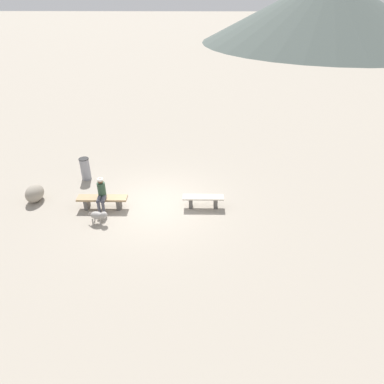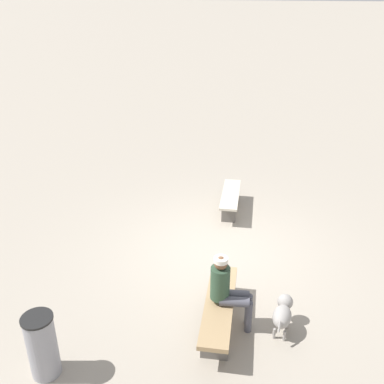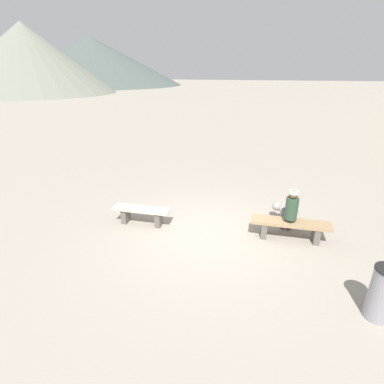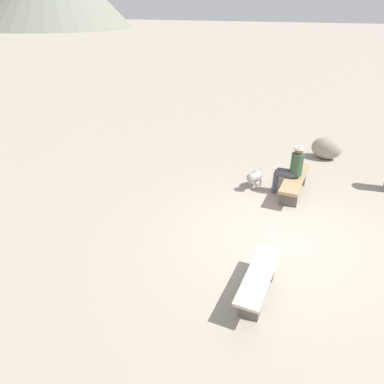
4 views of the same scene
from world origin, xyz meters
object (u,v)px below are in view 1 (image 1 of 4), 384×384
at_px(bench_left, 203,200).
at_px(seated_person, 101,193).
at_px(dog, 99,215).
at_px(bench_right, 102,200).
at_px(trash_bin, 85,169).
at_px(boulder, 35,193).

relative_size(bench_left, seated_person, 1.21).
height_order(bench_left, dog, dog).
bearing_deg(bench_right, trash_bin, -61.01).
height_order(seated_person, boulder, seated_person).
bearing_deg(trash_bin, bench_left, 157.37).
distance_m(seated_person, trash_bin, 2.70).
relative_size(bench_right, boulder, 2.10).
relative_size(bench_right, trash_bin, 1.91).
bearing_deg(boulder, trash_bin, -130.08).
xyz_separation_m(dog, trash_bin, (1.35, -3.20, 0.16)).
relative_size(bench_right, seated_person, 1.46).
bearing_deg(boulder, seated_person, 168.38).
distance_m(bench_right, trash_bin, 2.57).
relative_size(bench_right, dog, 2.58).
distance_m(bench_right, boulder, 2.80).
height_order(seated_person, dog, seated_person).
relative_size(bench_left, dog, 2.13).
height_order(bench_right, boulder, boulder).
relative_size(dog, trash_bin, 0.74).
xyz_separation_m(seated_person, boulder, (2.80, -0.58, -0.39)).
xyz_separation_m(bench_right, seated_person, (-0.04, 0.12, 0.39)).
bearing_deg(dog, bench_right, 105.65).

